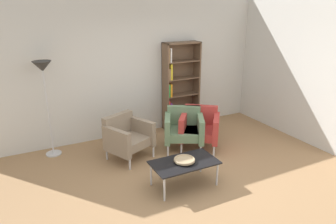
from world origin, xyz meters
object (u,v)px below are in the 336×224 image
object	(u,v)px
decorative_bowl	(184,160)
armchair_by_bookshelf	(127,136)
armchair_near_window	(200,127)
armchair_corner_red	(184,128)
coffee_table_low	(184,164)
floor_lamp_torchiere	(44,78)
bookshelf_tall	(178,87)

from	to	relation	value
decorative_bowl	armchair_by_bookshelf	size ratio (longest dim) A/B	0.35
armchair_by_bookshelf	armchair_near_window	size ratio (longest dim) A/B	0.96
armchair_corner_red	coffee_table_low	bearing A→B (deg)	-91.70
decorative_bowl	armchair_by_bookshelf	bearing A→B (deg)	109.62
armchair_corner_red	armchair_near_window	world-z (taller)	same
floor_lamp_torchiere	armchair_corner_red	bearing A→B (deg)	-20.37
bookshelf_tall	decorative_bowl	xyz separation A→B (m)	(-1.07, -2.15, -0.50)
bookshelf_tall	armchair_by_bookshelf	world-z (taller)	bookshelf_tall
bookshelf_tall	decorative_bowl	bearing A→B (deg)	-116.32
bookshelf_tall	floor_lamp_torchiere	xyz separation A→B (m)	(-2.71, -0.14, 0.51)
armchair_near_window	floor_lamp_torchiere	world-z (taller)	floor_lamp_torchiere
coffee_table_low	decorative_bowl	distance (m)	0.07
armchair_near_window	floor_lamp_torchiere	xyz separation A→B (m)	(-2.59, 0.96, 1.03)
decorative_bowl	armchair_corner_red	size ratio (longest dim) A/B	0.35
armchair_by_bookshelf	armchair_near_window	xyz separation A→B (m)	(1.39, -0.22, 0.00)
decorative_bowl	armchair_corner_red	world-z (taller)	armchair_corner_red
armchair_corner_red	bookshelf_tall	bearing A→B (deg)	95.01
decorative_bowl	armchair_near_window	xyz separation A→B (m)	(0.94, 1.05, -0.02)
bookshelf_tall	armchair_near_window	world-z (taller)	bookshelf_tall
armchair_by_bookshelf	decorative_bowl	bearing A→B (deg)	-94.76
armchair_by_bookshelf	floor_lamp_torchiere	bearing A→B (deg)	123.87
armchair_corner_red	armchair_near_window	distance (m)	0.31
bookshelf_tall	armchair_by_bookshelf	distance (m)	1.83
decorative_bowl	floor_lamp_torchiere	world-z (taller)	floor_lamp_torchiere
armchair_corner_red	floor_lamp_torchiere	bearing A→B (deg)	-172.73
bookshelf_tall	floor_lamp_torchiere	bearing A→B (deg)	-176.95
bookshelf_tall	coffee_table_low	xyz separation A→B (m)	(-1.07, -2.15, -0.57)
coffee_table_low	armchair_by_bookshelf	bearing A→B (deg)	109.62
decorative_bowl	coffee_table_low	bearing A→B (deg)	135.00
decorative_bowl	bookshelf_tall	bearing A→B (deg)	63.68
bookshelf_tall	armchair_near_window	distance (m)	1.22
armchair_by_bookshelf	armchair_near_window	distance (m)	1.41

